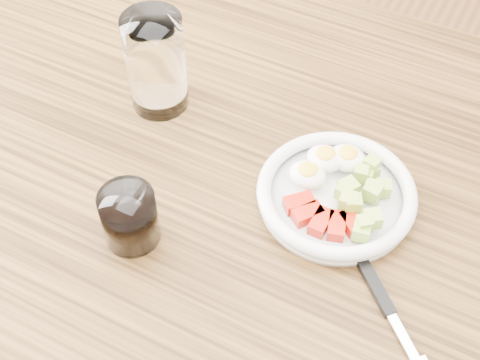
# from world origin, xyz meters

# --- Properties ---
(dining_table) EXTENTS (1.50, 0.90, 0.77)m
(dining_table) POSITION_xyz_m (0.00, 0.00, 0.67)
(dining_table) COLOR brown
(dining_table) RESTS_ON ground
(bowl) EXTENTS (0.19, 0.19, 0.04)m
(bowl) POSITION_xyz_m (0.10, 0.06, 0.79)
(bowl) COLOR white
(bowl) RESTS_ON dining_table
(fork) EXTENTS (0.16, 0.15, 0.01)m
(fork) POSITION_xyz_m (0.19, -0.05, 0.77)
(fork) COLOR black
(fork) RESTS_ON dining_table
(water_glass) EXTENTS (0.08, 0.08, 0.14)m
(water_glass) POSITION_xyz_m (-0.18, 0.11, 0.84)
(water_glass) COLOR white
(water_glass) RESTS_ON dining_table
(coffee_glass) EXTENTS (0.06, 0.06, 0.07)m
(coffee_glass) POSITION_xyz_m (-0.09, -0.10, 0.81)
(coffee_glass) COLOR white
(coffee_glass) RESTS_ON dining_table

